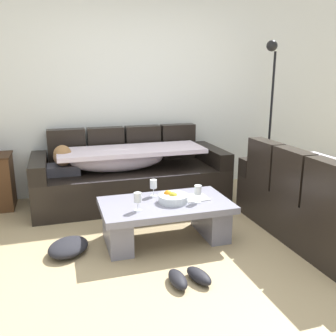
% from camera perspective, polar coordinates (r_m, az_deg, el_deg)
% --- Properties ---
extents(ground_plane, '(14.00, 14.00, 0.00)m').
position_cam_1_polar(ground_plane, '(3.17, 2.45, -14.51)').
color(ground_plane, tan).
extents(back_wall, '(9.00, 0.10, 2.70)m').
position_cam_1_polar(back_wall, '(4.85, -6.05, 12.29)').
color(back_wall, silver).
rests_on(back_wall, ground_plane).
extents(couch_along_wall, '(2.29, 0.92, 0.88)m').
position_cam_1_polar(couch_along_wall, '(4.47, -6.28, -1.17)').
color(couch_along_wall, black).
rests_on(couch_along_wall, ground_plane).
extents(couch_near_window, '(0.92, 1.77, 0.88)m').
position_cam_1_polar(couch_near_window, '(3.80, 23.01, -5.11)').
color(couch_near_window, black).
rests_on(couch_near_window, ground_plane).
extents(coffee_table, '(1.20, 0.68, 0.38)m').
position_cam_1_polar(coffee_table, '(3.45, -0.39, -7.58)').
color(coffee_table, gray).
rests_on(coffee_table, ground_plane).
extents(fruit_bowl, '(0.28, 0.28, 0.10)m').
position_cam_1_polar(fruit_bowl, '(3.39, 0.79, -4.73)').
color(fruit_bowl, silver).
rests_on(fruit_bowl, coffee_table).
extents(wine_glass_near_left, '(0.07, 0.07, 0.17)m').
position_cam_1_polar(wine_glass_near_left, '(3.16, -4.78, -4.74)').
color(wine_glass_near_left, silver).
rests_on(wine_glass_near_left, coffee_table).
extents(wine_glass_near_right, '(0.07, 0.07, 0.17)m').
position_cam_1_polar(wine_glass_near_right, '(3.36, 4.71, -3.55)').
color(wine_glass_near_right, silver).
rests_on(wine_glass_near_right, coffee_table).
extents(wine_glass_far_back, '(0.07, 0.07, 0.17)m').
position_cam_1_polar(wine_glass_far_back, '(3.53, -2.30, -2.64)').
color(wine_glass_far_back, silver).
rests_on(wine_glass_far_back, coffee_table).
extents(open_magazine, '(0.29, 0.22, 0.01)m').
position_cam_1_polar(open_magazine, '(3.50, 3.92, -4.71)').
color(open_magazine, white).
rests_on(open_magazine, coffee_table).
extents(floor_lamp, '(0.33, 0.31, 1.95)m').
position_cam_1_polar(floor_lamp, '(5.14, 15.68, 9.36)').
color(floor_lamp, black).
rests_on(floor_lamp, ground_plane).
extents(pair_of_shoes, '(0.33, 0.29, 0.09)m').
position_cam_1_polar(pair_of_shoes, '(2.88, 3.21, -16.77)').
color(pair_of_shoes, black).
rests_on(pair_of_shoes, ground_plane).
extents(crumpled_garment, '(0.49, 0.51, 0.12)m').
position_cam_1_polar(crumpled_garment, '(3.39, -15.36, -11.86)').
color(crumpled_garment, '#232328').
rests_on(crumpled_garment, ground_plane).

